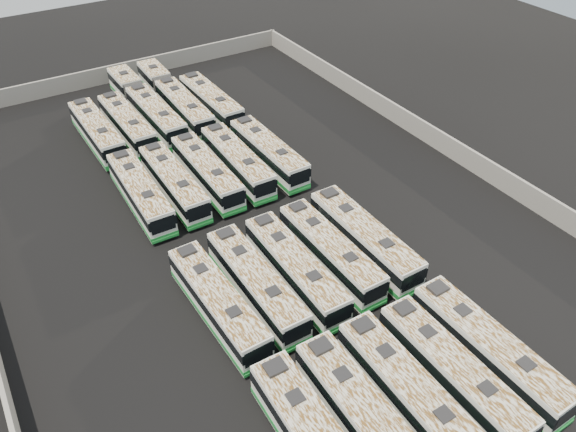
% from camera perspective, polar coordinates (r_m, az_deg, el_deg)
% --- Properties ---
extents(ground, '(140.00, 140.00, 0.00)m').
position_cam_1_polar(ground, '(49.29, -2.52, -1.22)').
color(ground, black).
rests_on(ground, ground).
extents(perimeter_wall, '(45.20, 73.20, 2.20)m').
position_cam_1_polar(perimeter_wall, '(48.60, -2.55, -0.22)').
color(perimeter_wall, gray).
rests_on(perimeter_wall, ground).
extents(bus_front_left, '(2.73, 11.93, 3.35)m').
position_cam_1_polar(bus_front_left, '(35.01, 7.99, -19.96)').
color(bus_front_left, white).
rests_on(bus_front_left, ground).
extents(bus_front_center, '(2.66, 11.85, 3.33)m').
position_cam_1_polar(bus_front_center, '(36.44, 12.30, -17.36)').
color(bus_front_center, white).
rests_on(bus_front_center, ground).
extents(bus_front_right, '(2.45, 11.54, 3.25)m').
position_cam_1_polar(bus_front_right, '(38.11, 16.33, -15.01)').
color(bus_front_right, white).
rests_on(bus_front_right, ground).
extents(bus_front_far_right, '(2.66, 11.90, 3.34)m').
position_cam_1_polar(bus_front_far_right, '(39.89, 19.66, -12.71)').
color(bus_front_far_right, white).
rests_on(bus_front_far_right, ground).
extents(bus_midfront_far_left, '(2.71, 11.50, 3.22)m').
position_cam_1_polar(bus_midfront_far_left, '(40.78, -7.13, -8.77)').
color(bus_midfront_far_left, white).
rests_on(bus_midfront_far_left, ground).
extents(bus_midfront_left, '(2.45, 11.55, 3.25)m').
position_cam_1_polar(bus_midfront_left, '(41.86, -3.25, -6.90)').
color(bus_midfront_left, white).
rests_on(bus_midfront_left, ground).
extents(bus_midfront_center, '(2.64, 11.69, 3.28)m').
position_cam_1_polar(bus_midfront_center, '(42.89, 0.75, -5.42)').
color(bus_midfront_center, white).
rests_on(bus_midfront_center, ground).
extents(bus_midfront_right, '(2.47, 11.43, 3.22)m').
position_cam_1_polar(bus_midfront_right, '(44.50, 4.31, -3.67)').
color(bus_midfront_right, white).
rests_on(bus_midfront_right, ground).
extents(bus_midfront_far_right, '(2.55, 11.98, 3.37)m').
position_cam_1_polar(bus_midfront_far_right, '(45.88, 7.73, -2.31)').
color(bus_midfront_far_right, white).
rests_on(bus_midfront_far_right, ground).
extents(bus_midback_far_left, '(2.67, 11.65, 3.27)m').
position_cam_1_polar(bus_midback_far_left, '(52.29, -14.75, 2.29)').
color(bus_midback_far_left, white).
rests_on(bus_midback_far_left, ground).
extents(bus_midback_left, '(2.47, 11.42, 3.21)m').
position_cam_1_polar(bus_midback_left, '(52.95, -11.50, 3.31)').
color(bus_midback_left, white).
rests_on(bus_midback_left, ground).
extents(bus_midback_center, '(2.51, 11.45, 3.22)m').
position_cam_1_polar(bus_midback_center, '(53.95, -8.23, 4.45)').
color(bus_midback_center, white).
rests_on(bus_midback_center, ground).
extents(bus_midback_right, '(2.71, 11.64, 3.27)m').
position_cam_1_polar(bus_midback_right, '(55.09, -5.17, 5.52)').
color(bus_midback_right, white).
rests_on(bus_midback_right, ground).
extents(bus_midback_far_right, '(2.57, 11.59, 3.26)m').
position_cam_1_polar(bus_midback_far_right, '(56.30, -1.99, 6.44)').
color(bus_midback_far_right, white).
rests_on(bus_midback_far_right, ground).
extents(bus_back_far_left, '(2.65, 11.67, 3.28)m').
position_cam_1_polar(bus_back_far_left, '(63.09, -18.81, 8.07)').
color(bus_back_far_left, white).
rests_on(bus_back_far_left, ground).
extents(bus_back_left, '(2.67, 11.61, 3.26)m').
position_cam_1_polar(bus_back_left, '(63.69, -16.00, 8.95)').
color(bus_back_left, white).
rests_on(bus_back_left, ground).
extents(bus_back_center, '(2.81, 18.36, 3.32)m').
position_cam_1_polar(bus_back_center, '(67.24, -14.26, 10.90)').
color(bus_back_center, white).
rests_on(bus_back_center, ground).
extents(bus_back_right, '(2.79, 18.25, 3.30)m').
position_cam_1_polar(bus_back_right, '(68.19, -11.49, 11.70)').
color(bus_back_right, white).
rests_on(bus_back_right, ground).
extents(bus_back_far_right, '(2.70, 11.74, 3.30)m').
position_cam_1_polar(bus_back_far_right, '(66.48, -7.82, 11.40)').
color(bus_back_far_right, white).
rests_on(bus_back_far_right, ground).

